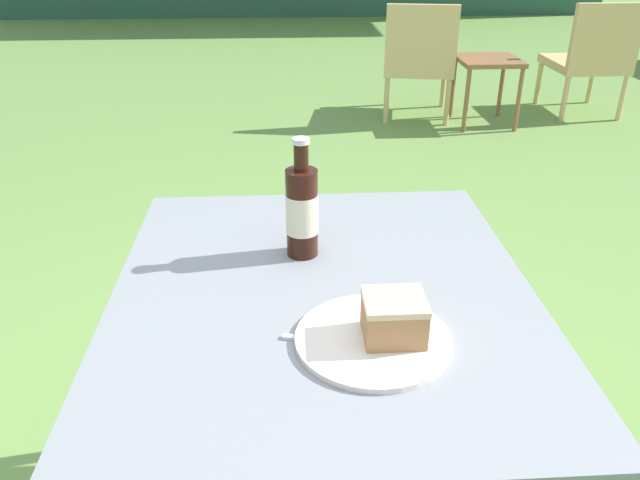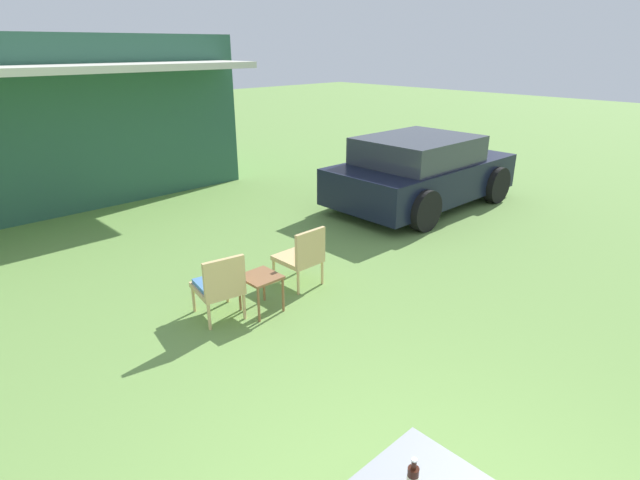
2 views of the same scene
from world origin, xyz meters
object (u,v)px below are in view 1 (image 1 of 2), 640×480
at_px(patio_table, 323,323).
at_px(garden_side_table, 488,68).
at_px(cola_bottle_near, 302,211).
at_px(cake_on_plate, 383,329).
at_px(wicker_chair_cushioned, 419,58).
at_px(wicker_chair_plain, 591,56).

bearing_deg(patio_table, garden_side_table, 67.84).
bearing_deg(cola_bottle_near, cake_on_plate, -68.77).
relative_size(wicker_chair_cushioned, wicker_chair_plain, 1.00).
xyz_separation_m(wicker_chair_cushioned, garden_side_table, (0.44, -0.19, -0.04)).
bearing_deg(garden_side_table, cola_bottle_near, -113.53).
xyz_separation_m(patio_table, cake_on_plate, (0.08, -0.16, 0.10)).
distance_m(wicker_chair_cushioned, patio_table, 3.63).
bearing_deg(cake_on_plate, cola_bottle_near, 111.23).
relative_size(patio_table, cola_bottle_near, 3.66).
bearing_deg(wicker_chair_cushioned, cake_on_plate, 87.33).
height_order(wicker_chair_plain, patio_table, wicker_chair_plain).
relative_size(garden_side_table, cake_on_plate, 1.85).
xyz_separation_m(garden_side_table, cola_bottle_near, (-1.38, -3.17, 0.42)).
distance_m(garden_side_table, cola_bottle_near, 3.48).
bearing_deg(patio_table, wicker_chair_cushioned, 75.47).
bearing_deg(wicker_chair_cushioned, wicker_chair_plain, -171.13).
bearing_deg(cake_on_plate, wicker_chair_cushioned, 77.30).
bearing_deg(wicker_chair_cushioned, garden_side_table, 166.21).
distance_m(wicker_chair_cushioned, cake_on_plate, 3.77).
distance_m(garden_side_table, patio_table, 3.58).
xyz_separation_m(wicker_chair_cushioned, cake_on_plate, (-0.83, -3.66, 0.32)).
bearing_deg(garden_side_table, cake_on_plate, -110.04).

